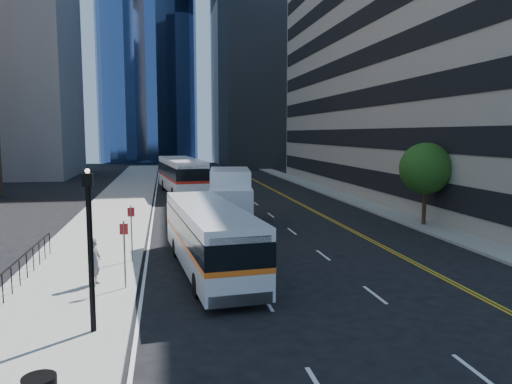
% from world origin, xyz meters
% --- Properties ---
extents(ground, '(160.00, 160.00, 0.00)m').
position_xyz_m(ground, '(0.00, 0.00, 0.00)').
color(ground, black).
rests_on(ground, ground).
extents(sidewalk_west, '(5.00, 90.00, 0.15)m').
position_xyz_m(sidewalk_west, '(-10.50, 25.00, 0.07)').
color(sidewalk_west, gray).
rests_on(sidewalk_west, ground).
extents(sidewalk_east, '(2.00, 90.00, 0.15)m').
position_xyz_m(sidewalk_east, '(9.00, 25.00, 0.07)').
color(sidewalk_east, gray).
rests_on(sidewalk_east, ground).
extents(parking_garage, '(30.00, 50.00, 25.00)m').
position_xyz_m(parking_garage, '(25.00, 23.00, 12.50)').
color(parking_garage, '#9E9384').
rests_on(parking_garage, ground).
extents(office_tower_north, '(30.00, 28.00, 60.00)m').
position_xyz_m(office_tower_north, '(18.00, 72.00, 30.00)').
color(office_tower_north, gray).
rests_on(office_tower_north, ground).
extents(street_tree, '(3.20, 3.20, 5.10)m').
position_xyz_m(street_tree, '(9.00, 8.00, 3.64)').
color(street_tree, '#332114').
rests_on(street_tree, sidewalk_east).
extents(lamp_post, '(0.28, 0.28, 4.56)m').
position_xyz_m(lamp_post, '(-9.00, -6.00, 2.72)').
color(lamp_post, black).
rests_on(lamp_post, sidewalk_west).
extents(bus_front, '(3.42, 10.99, 2.79)m').
position_xyz_m(bus_front, '(-5.11, 0.21, 1.52)').
color(bus_front, silver).
rests_on(bus_front, ground).
extents(bus_rear, '(4.37, 13.40, 3.39)m').
position_xyz_m(bus_rear, '(-5.34, 28.08, 1.85)').
color(bus_rear, white).
rests_on(bus_rear, ground).
extents(box_truck, '(3.31, 7.53, 3.49)m').
position_xyz_m(box_truck, '(-2.83, 10.80, 1.84)').
color(box_truck, silver).
rests_on(box_truck, ground).
extents(pedestrian, '(0.58, 0.74, 1.79)m').
position_xyz_m(pedestrian, '(-9.55, -1.40, 1.04)').
color(pedestrian, '#56575D').
rests_on(pedestrian, sidewalk_west).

